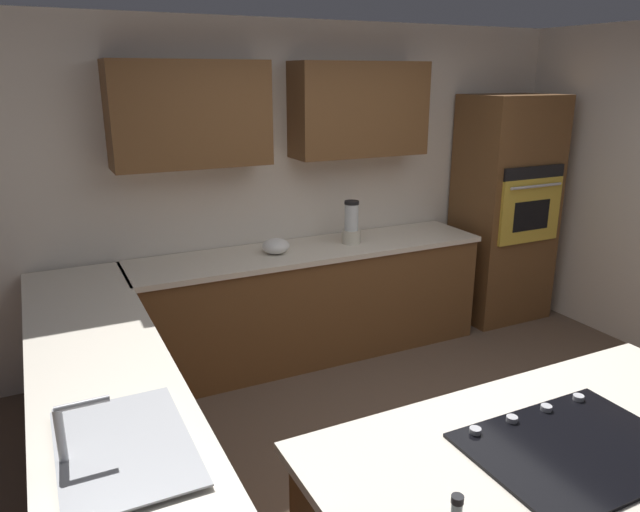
# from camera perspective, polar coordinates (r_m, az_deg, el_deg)

# --- Properties ---
(ground_plane) EXTENTS (14.00, 14.00, 0.00)m
(ground_plane) POSITION_cam_1_polar(r_m,az_deg,el_deg) (3.76, 12.65, -19.21)
(ground_plane) COLOR brown
(wall_back) EXTENTS (6.00, 0.44, 2.60)m
(wall_back) POSITION_cam_1_polar(r_m,az_deg,el_deg) (4.82, -2.22, 8.22)
(wall_back) COLOR silver
(wall_back) RESTS_ON ground
(lower_cabinets_back) EXTENTS (2.80, 0.60, 0.86)m
(lower_cabinets_back) POSITION_cam_1_polar(r_m,az_deg,el_deg) (4.79, -0.82, -4.64)
(lower_cabinets_back) COLOR brown
(lower_cabinets_back) RESTS_ON ground
(countertop_back) EXTENTS (2.84, 0.64, 0.04)m
(countertop_back) POSITION_cam_1_polar(r_m,az_deg,el_deg) (4.65, -0.85, 0.52)
(countertop_back) COLOR silver
(countertop_back) RESTS_ON lower_cabinets_back
(lower_cabinets_side) EXTENTS (0.60, 2.90, 0.86)m
(lower_cabinets_side) POSITION_cam_1_polar(r_m,az_deg,el_deg) (3.37, -19.80, -15.81)
(lower_cabinets_side) COLOR brown
(lower_cabinets_side) RESTS_ON ground
(countertop_side) EXTENTS (0.64, 2.94, 0.04)m
(countertop_side) POSITION_cam_1_polar(r_m,az_deg,el_deg) (3.15, -20.62, -8.89)
(countertop_side) COLOR silver
(countertop_side) RESTS_ON lower_cabinets_side
(island_top) EXTENTS (1.92, 1.05, 0.04)m
(island_top) POSITION_cam_1_polar(r_m,az_deg,el_deg) (2.45, 23.24, -17.10)
(island_top) COLOR silver
(island_top) RESTS_ON island_base
(wall_oven) EXTENTS (0.80, 0.66, 2.03)m
(wall_oven) POSITION_cam_1_polar(r_m,az_deg,el_deg) (5.69, 17.26, 4.27)
(wall_oven) COLOR brown
(wall_oven) RESTS_ON ground
(sink_unit) EXTENTS (0.46, 0.70, 0.23)m
(sink_unit) POSITION_cam_1_polar(r_m,az_deg,el_deg) (2.36, -18.46, -16.89)
(sink_unit) COLOR #515456
(sink_unit) RESTS_ON countertop_side
(cooktop) EXTENTS (0.76, 0.56, 0.03)m
(cooktop) POSITION_cam_1_polar(r_m,az_deg,el_deg) (2.44, 23.21, -16.50)
(cooktop) COLOR black
(cooktop) RESTS_ON island_top
(blender) EXTENTS (0.15, 0.15, 0.34)m
(blender) POSITION_cam_1_polar(r_m,az_deg,el_deg) (4.75, 3.02, 2.97)
(blender) COLOR beige
(blender) RESTS_ON countertop_back
(mixing_bowl) EXTENTS (0.21, 0.21, 0.12)m
(mixing_bowl) POSITION_cam_1_polar(r_m,az_deg,el_deg) (4.50, -4.25, 0.96)
(mixing_bowl) COLOR white
(mixing_bowl) RESTS_ON countertop_back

